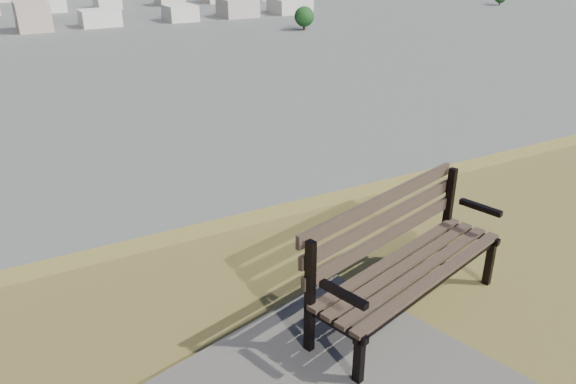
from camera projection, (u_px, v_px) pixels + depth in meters
park_bench at (402, 253)px, 4.33m from camera, size 1.96×1.10×0.98m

